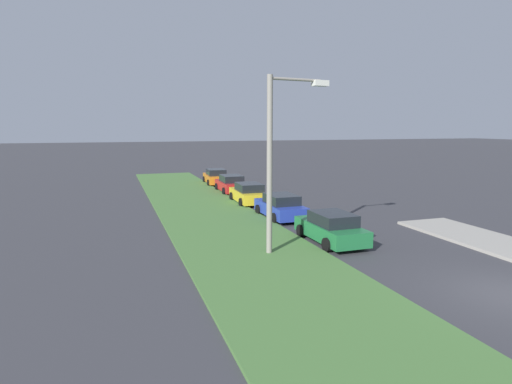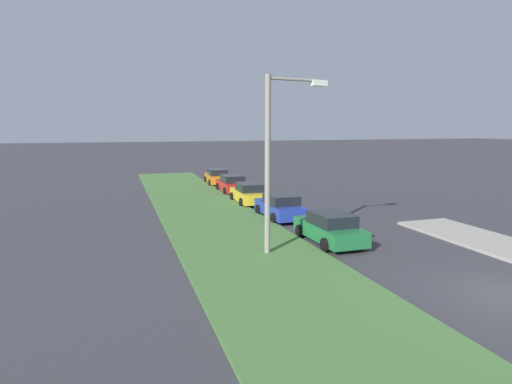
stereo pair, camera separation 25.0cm
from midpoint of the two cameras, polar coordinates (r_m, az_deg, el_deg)
grass_median at (r=21.33m, az=-2.78°, el=-5.92°), size 60.00×6.00×0.12m
parked_car_green at (r=20.54m, az=10.10°, el=-4.73°), size 4.31×2.04×1.47m
parked_car_blue at (r=25.62m, az=3.52°, el=-1.95°), size 4.32×2.05×1.47m
parked_car_yellow at (r=30.57m, az=-0.67°, el=-0.20°), size 4.35×2.11×1.47m
parked_car_red at (r=35.68m, az=-2.98°, el=1.06°), size 4.33×2.07×1.47m
parked_car_orange at (r=40.89m, az=-4.98°, el=2.01°), size 4.40×2.21×1.47m
streetlight at (r=17.92m, az=2.97°, el=5.33°), size 0.63×2.87×7.50m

